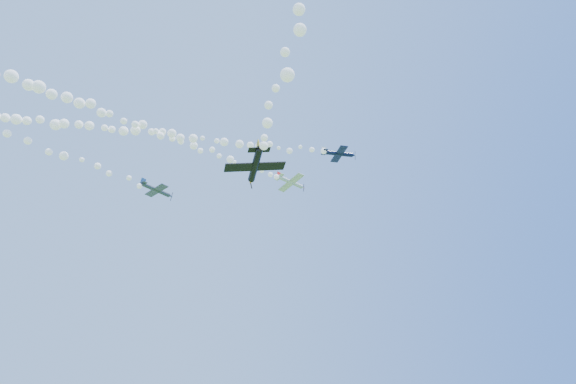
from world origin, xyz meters
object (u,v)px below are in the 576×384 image
object	(u,v)px
plane_navy	(339,154)
plane_black	(255,166)
plane_white	(291,182)
plane_grey	(156,190)

from	to	relation	value
plane_navy	plane_black	bearing A→B (deg)	-131.89
plane_white	plane_navy	bearing A→B (deg)	-84.65
plane_black	plane_white	bearing A→B (deg)	-21.18
plane_black	plane_navy	bearing A→B (deg)	-44.15
plane_navy	plane_grey	bearing A→B (deg)	168.67
plane_grey	plane_navy	bearing A→B (deg)	-41.74
plane_navy	plane_grey	xyz separation A→B (m)	(-30.43, 9.25, -7.43)
plane_white	plane_black	size ratio (longest dim) A/B	0.95
plane_white	plane_navy	xyz separation A→B (m)	(5.45, -11.93, -0.32)
plane_navy	plane_black	distance (m)	30.93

